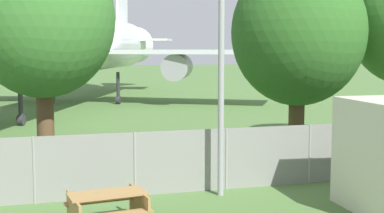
% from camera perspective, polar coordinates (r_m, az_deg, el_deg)
% --- Properties ---
extents(perimeter_fence, '(56.07, 0.07, 1.71)m').
position_cam_1_polar(perimeter_fence, '(14.20, -6.11, -6.15)').
color(perimeter_fence, gray).
rests_on(perimeter_fence, ground).
extents(airplane, '(29.33, 36.77, 12.33)m').
position_cam_1_polar(airplane, '(37.40, -11.96, 6.58)').
color(airplane, silver).
rests_on(airplane, ground).
extents(picnic_bench_open_grass, '(1.82, 1.60, 0.76)m').
position_cam_1_polar(picnic_bench_open_grass, '(11.99, -9.01, -10.42)').
color(picnic_bench_open_grass, '#A37A47').
rests_on(picnic_bench_open_grass, ground).
extents(tree_near_hangar, '(4.13, 4.13, 7.00)m').
position_cam_1_polar(tree_near_hangar, '(15.98, -15.67, 8.91)').
color(tree_near_hangar, brown).
rests_on(tree_near_hangar, ground).
extents(tree_far_right, '(4.66, 4.66, 7.01)m').
position_cam_1_polar(tree_far_right, '(19.10, 11.26, 7.71)').
color(tree_far_right, '#4C3823').
rests_on(tree_far_right, ground).
extents(light_mast, '(0.44, 0.44, 7.78)m').
position_cam_1_polar(light_mast, '(13.92, 3.17, 9.77)').
color(light_mast, '#99999E').
rests_on(light_mast, ground).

